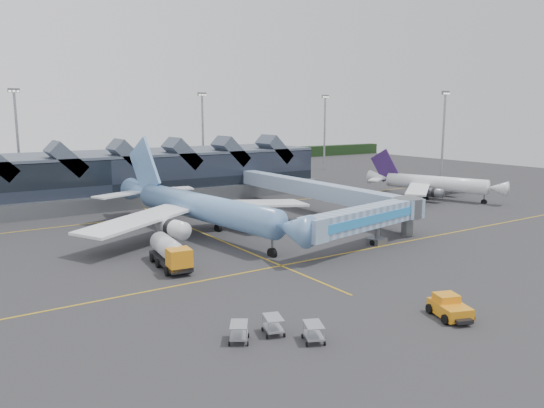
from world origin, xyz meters
TOP-DOWN VIEW (x-y plane):
  - ground at (0.00, 0.00)m, footprint 260.00×260.00m
  - taxi_stripes at (0.00, 10.00)m, footprint 120.00×60.00m
  - tree_line_far at (0.00, 110.00)m, footprint 260.00×4.00m
  - terminal at (-5.07, 47.35)m, footprint 90.00×22.25m
  - light_masts at (21.00, 62.80)m, footprint 132.40×42.56m
  - main_airliner at (-0.80, 11.51)m, footprint 37.11×43.02m
  - regional_jet at (52.92, 14.82)m, footprint 25.03×28.03m
  - jet_bridge at (15.43, -6.98)m, footprint 23.50×7.48m
  - fuel_truck at (-10.76, -1.22)m, footprint 3.65×9.93m
  - pushback_tug at (3.24, -28.72)m, footprint 3.68×4.65m
  - baggage_carts at (-11.67, -24.11)m, footprint 6.92×5.63m

SIDE VIEW (x-z plane):
  - ground at x=0.00m, z-range 0.00..0.00m
  - taxi_stripes at x=0.00m, z-range 0.00..0.01m
  - baggage_carts at x=-11.67m, z-range 0.09..1.53m
  - pushback_tug at x=3.24m, z-range -0.10..1.78m
  - fuel_truck at x=-10.76m, z-range 0.20..3.50m
  - tree_line_far at x=0.00m, z-range 0.00..4.00m
  - regional_jet at x=52.92m, z-range -1.80..8.06m
  - jet_bridge at x=15.43m, z-range 1.08..6.56m
  - main_airliner at x=-0.80m, z-range -2.85..10.98m
  - terminal at x=-5.07m, z-range -1.38..11.14m
  - light_masts at x=21.00m, z-range 1.26..23.71m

